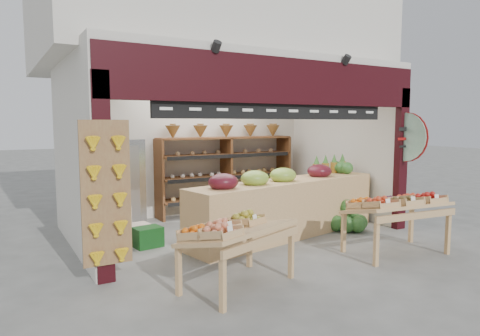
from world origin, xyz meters
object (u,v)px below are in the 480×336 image
back_shelving (226,159)px  watermelon_pile (346,219)px  refrigerator (121,185)px  display_table_right (396,205)px  cardboard_stack (127,232)px  mid_counter (286,206)px  display_table_left (229,231)px

back_shelving → watermelon_pile: (1.18, -2.57, -0.99)m
back_shelving → refrigerator: size_ratio=1.88×
display_table_right → watermelon_pile: display_table_right is taller
display_table_right → cardboard_stack: bearing=146.2°
refrigerator → cardboard_stack: (-0.26, -1.27, -0.59)m
back_shelving → cardboard_stack: (-2.73, -1.67, -0.94)m
mid_counter → watermelon_pile: mid_counter is taller
cardboard_stack → watermelon_pile: bearing=-13.0°
display_table_right → watermelon_pile: size_ratio=2.03×
display_table_left → watermelon_pile: (3.29, 1.39, -0.49)m
refrigerator → mid_counter: bearing=-54.3°
display_table_left → watermelon_pile: 3.60m
display_table_left → refrigerator: bearing=95.8°
back_shelving → mid_counter: bearing=-91.3°
display_table_left → mid_counter: bearing=38.3°
back_shelving → mid_counter: (-0.05, -2.33, -0.66)m
cardboard_stack → display_table_left: display_table_left is taller
back_shelving → display_table_left: back_shelving is taller
refrigerator → watermelon_pile: (3.65, -2.17, -0.64)m
display_table_right → back_shelving: bearing=101.1°
refrigerator → cardboard_stack: size_ratio=1.64×
refrigerator → watermelon_pile: size_ratio=2.16×
back_shelving → watermelon_pile: bearing=-65.4°
back_shelving → cardboard_stack: 3.33m
refrigerator → mid_counter: 3.11m
cardboard_stack → watermelon_pile: size_ratio=1.32×
refrigerator → watermelon_pile: 4.29m
cardboard_stack → mid_counter: (2.68, -0.66, 0.28)m
display_table_right → refrigerator: bearing=132.0°
watermelon_pile → refrigerator: bearing=149.3°
display_table_left → cardboard_stack: bearing=105.1°
display_table_right → mid_counter: bearing=116.4°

